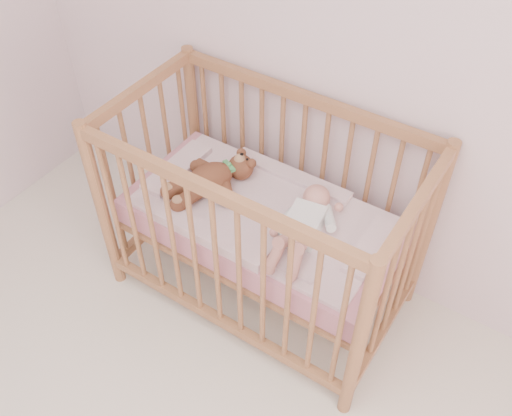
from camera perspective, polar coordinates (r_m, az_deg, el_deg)
The scene contains 6 objects.
wall_back at distance 2.23m, azimuth 15.80°, elevation 16.32°, with size 4.00×0.02×2.70m, color silver.
crib at distance 2.58m, azimuth 0.61°, elevation -1.22°, with size 1.36×0.76×1.00m, color #AB7048, non-canonical shape.
mattress at distance 2.59m, azimuth 0.60°, elevation -1.45°, with size 1.22×0.62×0.13m, color #C87C89.
blanket at distance 2.54m, azimuth 0.62°, elevation -0.29°, with size 1.10×0.58×0.06m, color pink, non-canonical shape.
baby at distance 2.40m, azimuth 4.81°, elevation -1.36°, with size 0.26×0.54×0.13m, color white, non-canonical shape.
teddy_bear at distance 2.58m, azimuth -4.66°, elevation 3.10°, with size 0.34×0.48×0.13m, color brown, non-canonical shape.
Camera 1 is at (0.55, 0.09, 2.37)m, focal length 40.00 mm.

